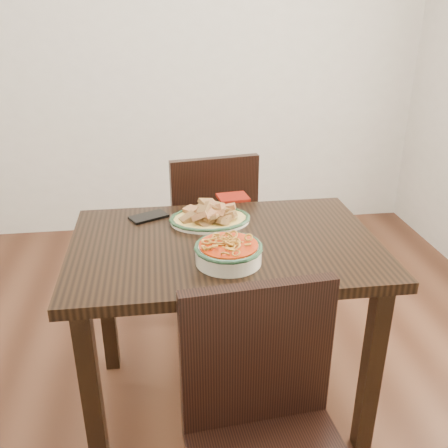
{
  "coord_description": "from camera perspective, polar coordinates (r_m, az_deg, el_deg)",
  "views": [
    {
      "loc": [
        -0.09,
        -1.71,
        1.54
      ],
      "look_at": [
        0.13,
        -0.08,
        0.81
      ],
      "focal_mm": 40.0,
      "sensor_mm": 36.0,
      "label": 1
    }
  ],
  "objects": [
    {
      "name": "smartphone",
      "position": [
        2.02,
        -8.61,
        0.83
      ],
      "size": [
        0.17,
        0.14,
        0.01
      ],
      "primitive_type": "cube",
      "rotation": [
        0.0,
        0.0,
        0.47
      ],
      "color": "black",
      "rests_on": "dining_table"
    },
    {
      "name": "chair_far",
      "position": [
        2.53,
        -1.65,
        -0.27
      ],
      "size": [
        0.48,
        0.48,
        0.89
      ],
      "rotation": [
        0.0,
        0.0,
        3.29
      ],
      "color": "black",
      "rests_on": "ground"
    },
    {
      "name": "chair_near",
      "position": [
        1.44,
        4.94,
        -22.64
      ],
      "size": [
        0.46,
        0.46,
        0.89
      ],
      "rotation": [
        0.0,
        0.0,
        0.09
      ],
      "color": "black",
      "rests_on": "ground"
    },
    {
      "name": "dining_table",
      "position": [
        1.85,
        0.08,
        -5.04
      ],
      "size": [
        1.11,
        0.74,
        0.75
      ],
      "color": "black",
      "rests_on": "ground"
    },
    {
      "name": "noodle_bowl",
      "position": [
        1.64,
        0.52,
        -3.03
      ],
      "size": [
        0.23,
        0.23,
        0.08
      ],
      "color": "beige",
      "rests_on": "dining_table"
    },
    {
      "name": "wall_back",
      "position": [
        3.47,
        -6.61,
        19.94
      ],
      "size": [
        3.5,
        0.1,
        2.6
      ],
      "primitive_type": "cube",
      "color": "silver",
      "rests_on": "ground"
    },
    {
      "name": "floor",
      "position": [
        2.3,
        -3.64,
        -18.03
      ],
      "size": [
        3.5,
        3.5,
        0.0
      ],
      "primitive_type": "plane",
      "color": "#3D2013",
      "rests_on": "ground"
    },
    {
      "name": "fish_plate",
      "position": [
        1.94,
        -1.63,
        1.44
      ],
      "size": [
        0.31,
        0.24,
        0.11
      ],
      "color": "white",
      "rests_on": "dining_table"
    },
    {
      "name": "napkin",
      "position": [
        2.19,
        1.03,
        3.06
      ],
      "size": [
        0.14,
        0.12,
        0.01
      ],
      "primitive_type": "cube",
      "rotation": [
        0.0,
        0.0,
        0.12
      ],
      "color": "maroon",
      "rests_on": "dining_table"
    }
  ]
}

